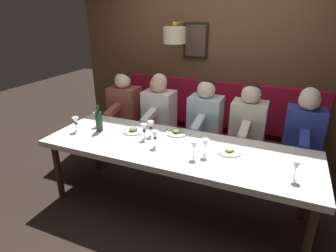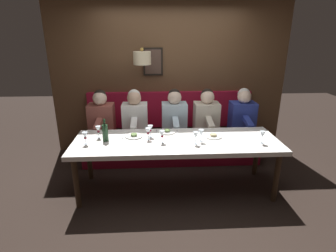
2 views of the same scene
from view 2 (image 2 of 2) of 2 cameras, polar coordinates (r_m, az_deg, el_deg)
ground_plane at (r=3.89m, az=1.66°, el=-13.13°), size 12.00×12.00×0.00m
dining_table at (r=3.57m, az=1.76°, el=-3.89°), size 0.90×2.71×0.74m
banquette_bench at (r=4.56m, az=0.77°, el=-4.74°), size 0.52×2.91×0.45m
back_wall_panel at (r=4.79m, az=0.29°, el=10.65°), size 0.59×4.11×2.90m
diner_nearest at (r=4.58m, az=15.55°, el=2.48°), size 0.60×0.40×0.79m
diner_near at (r=4.42m, az=8.17°, el=2.43°), size 0.60×0.40×0.79m
diner_middle at (r=4.35m, az=1.36°, el=2.35°), size 0.60×0.40×0.79m
diner_far at (r=4.35m, az=-7.05°, el=2.20°), size 0.60×0.40×0.79m
diner_farthest at (r=4.42m, az=-13.97°, el=2.04°), size 0.60×0.40×0.79m
place_setting_0 at (r=3.70m, az=9.59°, el=-2.07°), size 0.24×0.32×0.05m
place_setting_1 at (r=3.68m, az=-7.25°, el=-2.06°), size 0.24×0.32×0.05m
place_setting_2 at (r=3.81m, az=-0.19°, el=-1.14°), size 0.24×0.31×0.05m
wine_glass_0 at (r=3.52m, az=-17.21°, el=-2.00°), size 0.07×0.07×0.16m
wine_glass_1 at (r=3.48m, az=7.06°, el=-1.51°), size 0.07×0.07×0.16m
wine_glass_2 at (r=3.60m, az=19.44°, el=-1.76°), size 0.07×0.07×0.16m
wine_glass_3 at (r=3.42m, az=-1.27°, el=-1.75°), size 0.07×0.07×0.16m
wine_glass_4 at (r=3.53m, az=-4.25°, el=-1.14°), size 0.07×0.07×0.16m
wine_glass_5 at (r=3.70m, az=-14.62°, el=-0.76°), size 0.07×0.07×0.16m
wine_glass_6 at (r=3.62m, az=-3.80°, el=-0.59°), size 0.07×0.07×0.16m
wine_glass_7 at (r=3.39m, az=5.93°, el=-2.01°), size 0.07×0.07×0.16m
wine_bottle at (r=3.57m, az=-13.21°, el=-1.35°), size 0.08×0.08×0.30m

